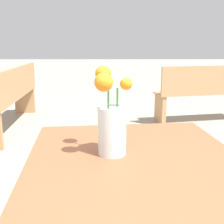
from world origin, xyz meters
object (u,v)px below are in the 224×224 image
Objects in this scene: bench_far at (14,94)px; bench_middle at (207,92)px; flower_vase at (111,125)px; table_front at (135,188)px.

bench_middle is at bearing 5.04° from bench_far.
flower_vase is at bearing -64.95° from bench_far.
flower_vase is at bearing 150.17° from table_front.
flower_vase reaches higher than bench_middle.
table_front is 3.41m from bench_middle.
bench_middle and bench_far have the same top height.
table_front is at bearing -29.83° from flower_vase.
bench_far is (-2.75, -0.24, 0.02)m from bench_middle.
flower_vase is 0.21× the size of bench_middle.
table_front is at bearing -63.92° from bench_far.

